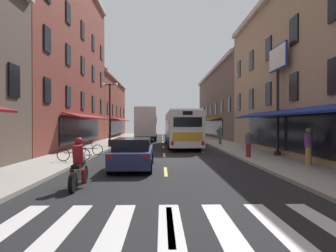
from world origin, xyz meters
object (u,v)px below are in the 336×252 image
(sedan_mid, at_px, (148,133))
(pedestrian_near, at_px, (220,134))
(box_truck, at_px, (146,124))
(bicycle_mid, at_px, (74,154))
(motorcycle_rider, at_px, (79,166))
(bicycle_near, at_px, (89,149))
(sedan_near, at_px, (133,153))
(pedestrian_mid, at_px, (309,146))
(billboard_sign, at_px, (278,73))
(transit_bus, at_px, (181,128))
(street_lamp_twin, at_px, (110,111))
(pedestrian_far, at_px, (248,143))

(sedan_mid, height_order, pedestrian_near, pedestrian_near)
(box_truck, bearing_deg, bicycle_mid, -98.12)
(motorcycle_rider, relative_size, bicycle_near, 1.21)
(sedan_near, bearing_deg, box_truck, 91.33)
(bicycle_mid, bearing_deg, sedan_near, -26.56)
(pedestrian_mid, bearing_deg, box_truck, 66.07)
(sedan_mid, distance_m, motorcycle_rider, 34.77)
(billboard_sign, height_order, pedestrian_mid, billboard_sign)
(box_truck, distance_m, sedan_mid, 9.83)
(transit_bus, height_order, street_lamp_twin, street_lamp_twin)
(box_truck, xyz_separation_m, street_lamp_twin, (-2.58, -10.21, 1.09))
(sedan_mid, height_order, bicycle_mid, sedan_mid)
(box_truck, bearing_deg, sedan_near, -88.67)
(sedan_mid, height_order, bicycle_near, sedan_mid)
(motorcycle_rider, bearing_deg, street_lamp_twin, 96.53)
(bicycle_near, distance_m, bicycle_mid, 2.76)
(sedan_near, bearing_deg, pedestrian_far, 26.30)
(pedestrian_near, bearing_deg, bicycle_near, -47.83)
(sedan_near, distance_m, motorcycle_rider, 4.16)
(transit_bus, height_order, sedan_mid, transit_bus)
(billboard_sign, bearing_deg, street_lamp_twin, 149.73)
(billboard_sign, xyz_separation_m, transit_bus, (-5.44, 8.79, -3.54))
(box_truck, height_order, bicycle_mid, box_truck)
(transit_bus, distance_m, motorcycle_rider, 17.43)
(sedan_mid, bearing_deg, bicycle_near, -95.35)
(box_truck, height_order, bicycle_near, box_truck)
(pedestrian_mid, height_order, street_lamp_twin, street_lamp_twin)
(sedan_mid, bearing_deg, pedestrian_mid, -73.66)
(bicycle_near, relative_size, bicycle_mid, 1.00)
(transit_bus, height_order, bicycle_mid, transit_bus)
(bicycle_near, bearing_deg, bicycle_mid, -91.93)
(pedestrian_far, bearing_deg, sedan_mid, -64.73)
(sedan_near, xyz_separation_m, street_lamp_twin, (-3.07, 10.90, 2.43))
(motorcycle_rider, height_order, pedestrian_mid, pedestrian_mid)
(pedestrian_mid, bearing_deg, bicycle_mid, 125.27)
(box_truck, bearing_deg, transit_bus, -66.17)
(pedestrian_far, bearing_deg, bicycle_mid, 19.86)
(pedestrian_mid, bearing_deg, transit_bus, 65.35)
(box_truck, bearing_deg, billboard_sign, -61.94)
(pedestrian_mid, xyz_separation_m, street_lamp_twin, (-11.42, 10.91, 2.09))
(sedan_mid, bearing_deg, pedestrian_near, -65.95)
(billboard_sign, distance_m, pedestrian_near, 10.57)
(box_truck, bearing_deg, bicycle_near, -99.13)
(pedestrian_far, distance_m, street_lamp_twin, 12.45)
(billboard_sign, bearing_deg, sedan_mid, 109.13)
(transit_bus, xyz_separation_m, bicycle_mid, (-6.41, -11.25, -1.19))
(sedan_near, height_order, pedestrian_near, pedestrian_near)
(sedan_near, height_order, street_lamp_twin, street_lamp_twin)
(transit_bus, height_order, sedan_near, transit_bus)
(pedestrian_near, bearing_deg, sedan_near, -27.30)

